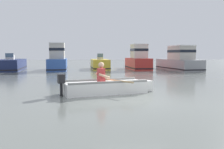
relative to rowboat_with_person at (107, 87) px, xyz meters
The scene contains 7 objects.
ground_plane 1.63m from the rowboat_with_person, 57.36° to the right, with size 120.00×120.00×0.00m, color slate.
rowboat_with_person is the anchor object (origin of this frame).
moored_boat_navy 16.82m from the rowboat_with_person, 118.18° to the left, with size 2.90×6.94×1.58m.
moored_boat_blue 14.30m from the rowboat_with_person, 104.09° to the left, with size 1.97×5.30×2.51m.
moored_boat_yellow 15.15m from the rowboat_with_person, 88.20° to the left, with size 1.80×4.73×1.55m.
moored_boat_red 15.12m from the rowboat_with_person, 73.82° to the left, with size 1.82×5.14×2.45m.
moored_boat_grey 15.61m from the rowboat_with_person, 59.40° to the left, with size 2.53×6.73×2.31m.
Camera 1 is at (-1.58, -7.91, 1.49)m, focal length 39.40 mm.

